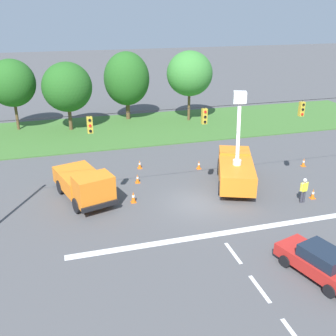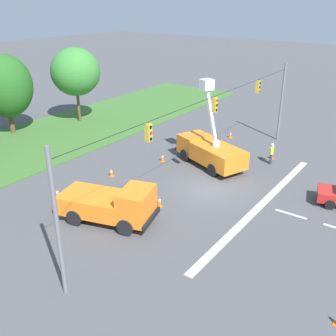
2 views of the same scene
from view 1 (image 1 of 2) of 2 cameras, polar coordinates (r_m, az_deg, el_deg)
ground_plane at (r=26.69m, az=4.11°, el=-5.13°), size 200.00×200.00×0.00m
grass_verge at (r=42.81m, az=-3.99°, el=5.78°), size 56.00×12.00×0.10m
lane_markings at (r=22.36m, az=8.88°, el=-11.36°), size 17.60×15.25×0.01m
signal_gantry at (r=24.97m, az=4.60°, el=3.93°), size 26.20×0.33×7.20m
tree_west at (r=44.00m, az=-21.72°, el=11.36°), size 4.76×4.35×7.43m
tree_centre at (r=42.30m, az=-14.44°, el=11.30°), size 5.09×4.91×7.15m
tree_east at (r=45.44m, az=-6.02°, el=12.74°), size 5.12×4.68×7.71m
tree_far_east at (r=44.66m, az=3.15°, el=13.52°), size 5.07×5.08×7.85m
utility_truck_bucket_lift at (r=29.25m, az=9.80°, el=0.04°), size 4.57×6.81×6.79m
utility_truck_support_near at (r=27.20m, az=-11.99°, el=-2.29°), size 4.04×6.27×2.37m
sedan_red at (r=21.06m, az=21.20°, el=-12.60°), size 2.89×4.62×1.56m
road_worker at (r=27.84m, az=19.11°, el=-2.89°), size 0.64×0.29×1.77m
traffic_cone_foreground_left at (r=34.36m, az=19.08°, el=0.80°), size 0.36×0.36×0.73m
traffic_cone_mid_left at (r=32.14m, az=-4.14°, el=0.54°), size 0.36×0.36×0.72m
traffic_cone_mid_right at (r=26.68m, az=-5.06°, el=-4.19°), size 0.36×0.36×0.82m
traffic_cone_near_bucket at (r=28.91m, az=20.30°, el=-3.52°), size 0.36×0.36×0.72m
traffic_cone_lane_edge_b at (r=29.56m, az=-4.45°, el=-1.53°), size 0.36×0.36×0.70m
traffic_cone_far_left at (r=32.11m, az=-12.57°, el=0.06°), size 0.36×0.36×0.77m
traffic_cone_far_right at (r=32.08m, az=4.51°, el=0.48°), size 0.36×0.36×0.72m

